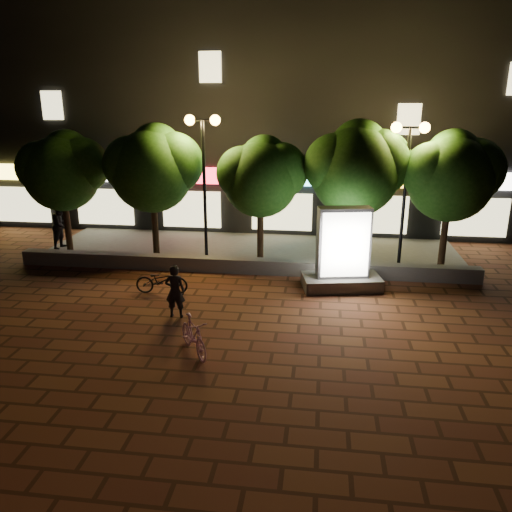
% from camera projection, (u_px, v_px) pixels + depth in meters
% --- Properties ---
extents(ground, '(80.00, 80.00, 0.00)m').
position_uv_depth(ground, '(218.00, 320.00, 13.88)').
color(ground, '#59311C').
rests_on(ground, ground).
extents(retaining_wall, '(16.00, 0.45, 0.50)m').
position_uv_depth(retaining_wall, '(241.00, 265.00, 17.59)').
color(retaining_wall, '#5E5C57').
rests_on(retaining_wall, ground).
extents(sidewalk, '(16.00, 5.00, 0.08)m').
position_uv_depth(sidewalk, '(251.00, 251.00, 20.02)').
color(sidewalk, '#5E5C57').
rests_on(sidewalk, ground).
extents(building_block, '(28.00, 8.12, 11.30)m').
position_uv_depth(building_block, '(269.00, 115.00, 24.68)').
color(building_block, black).
rests_on(building_block, ground).
extents(tree_far_left, '(3.36, 2.80, 4.63)m').
position_uv_depth(tree_far_left, '(63.00, 168.00, 18.93)').
color(tree_far_left, '#301F12').
rests_on(tree_far_left, sidewalk).
extents(tree_left, '(3.60, 3.00, 4.89)m').
position_uv_depth(tree_left, '(153.00, 166.00, 18.45)').
color(tree_left, '#301F12').
rests_on(tree_left, sidewalk).
extents(tree_mid, '(3.24, 2.70, 4.50)m').
position_uv_depth(tree_mid, '(262.00, 174.00, 18.02)').
color(tree_mid, '#301F12').
rests_on(tree_mid, sidewalk).
extents(tree_right, '(3.72, 3.10, 5.07)m').
position_uv_depth(tree_right, '(357.00, 166.00, 17.51)').
color(tree_right, '#301F12').
rests_on(tree_right, sidewalk).
extents(tree_far_right, '(3.48, 2.90, 4.76)m').
position_uv_depth(tree_far_right, '(452.00, 173.00, 17.17)').
color(tree_far_right, '#301F12').
rests_on(tree_far_right, sidewalk).
extents(street_lamp_left, '(1.26, 0.36, 5.18)m').
position_uv_depth(street_lamp_left, '(203.00, 151.00, 17.79)').
color(street_lamp_left, black).
rests_on(street_lamp_left, sidewalk).
extents(street_lamp_right, '(1.26, 0.36, 4.98)m').
position_uv_depth(street_lamp_right, '(408.00, 158.00, 16.95)').
color(street_lamp_right, black).
rests_on(street_lamp_right, sidewalk).
extents(ad_kiosk, '(2.62, 1.66, 2.63)m').
position_uv_depth(ad_kiosk, '(343.00, 257.00, 15.87)').
color(ad_kiosk, '#5E5C57').
rests_on(ad_kiosk, ground).
extents(scooter_pink, '(1.24, 1.51, 0.93)m').
position_uv_depth(scooter_pink, '(193.00, 336.00, 11.92)').
color(scooter_pink, '#C584B0').
rests_on(scooter_pink, ground).
extents(rider, '(0.56, 0.37, 1.51)m').
position_uv_depth(rider, '(175.00, 291.00, 13.86)').
color(rider, black).
rests_on(rider, ground).
extents(scooter_parked, '(1.65, 0.69, 0.85)m').
position_uv_depth(scooter_parked, '(162.00, 280.00, 15.64)').
color(scooter_parked, black).
rests_on(scooter_parked, ground).
extents(pedestrian, '(0.83, 1.00, 1.84)m').
position_uv_depth(pedestrian, '(61.00, 225.00, 20.02)').
color(pedestrian, black).
rests_on(pedestrian, sidewalk).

